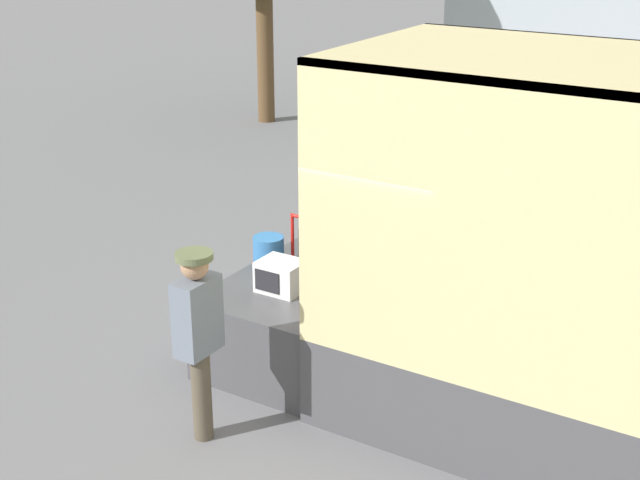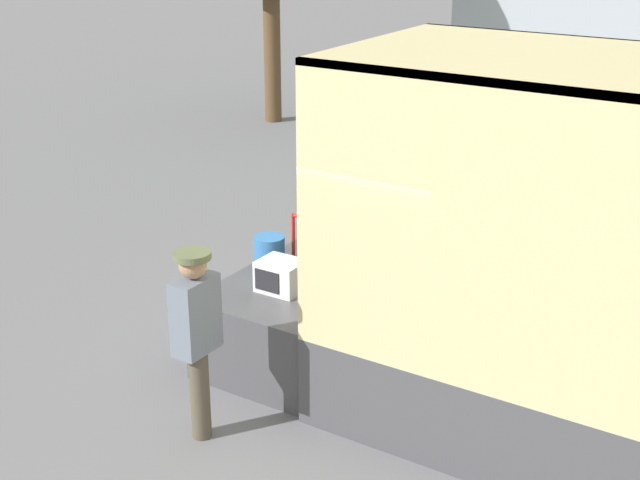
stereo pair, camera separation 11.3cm
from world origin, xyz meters
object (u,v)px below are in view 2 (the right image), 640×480
portable_generator (334,246)px  orange_bucket (269,252)px  microwave (281,276)px  worker_person (196,325)px

portable_generator → orange_bucket: 0.70m
microwave → orange_bucket: bearing=136.1°
orange_bucket → worker_person: bearing=-73.0°
worker_person → portable_generator: bearing=90.4°
portable_generator → orange_bucket: size_ratio=2.13×
microwave → worker_person: (0.12, -1.47, 0.10)m
microwave → portable_generator: bearing=83.4°
orange_bucket → worker_person: worker_person is taller
orange_bucket → worker_person: size_ratio=0.19×
portable_generator → orange_bucket: (-0.57, -0.41, -0.05)m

